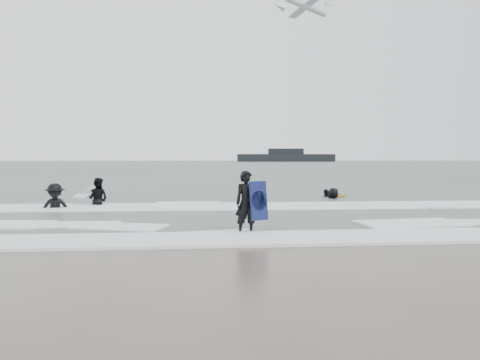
{
  "coord_description": "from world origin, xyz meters",
  "views": [
    {
      "loc": [
        -1.18,
        -11.27,
        1.96
      ],
      "look_at": [
        0.0,
        5.0,
        1.1
      ],
      "focal_mm": 35.0,
      "sensor_mm": 36.0,
      "label": 1
    }
  ],
  "objects": [
    {
      "name": "surf_foam",
      "position": [
        0.0,
        3.7,
        0.04
      ],
      "size": [
        30.03,
        9.06,
        0.09
      ],
      "color": "white",
      "rests_on": "ground"
    },
    {
      "name": "surfer_breaker",
      "position": [
        -6.54,
        5.68,
        0.0
      ],
      "size": [
        1.31,
        0.96,
        1.82
      ],
      "primitive_type": "imported",
      "rotation": [
        0.0,
        0.0,
        0.26
      ],
      "color": "black",
      "rests_on": "ground"
    },
    {
      "name": "sea",
      "position": [
        0.0,
        80.0,
        0.06
      ],
      "size": [
        320.0,
        320.0,
        0.0
      ],
      "primitive_type": "plane",
      "color": "#47544C",
      "rests_on": "ground"
    },
    {
      "name": "bodyboards",
      "position": [
        -0.27,
        5.72,
        0.5
      ],
      "size": [
        11.42,
        10.71,
        1.25
      ],
      "color": "#0D1440",
      "rests_on": "ground"
    },
    {
      "name": "ground",
      "position": [
        0.0,
        0.0,
        0.0
      ],
      "size": [
        320.0,
        320.0,
        0.0
      ],
      "primitive_type": "plane",
      "color": "brown",
      "rests_on": "ground"
    },
    {
      "name": "vessel_horizon",
      "position": [
        23.58,
        133.05,
        1.52
      ],
      "size": [
        30.06,
        5.37,
        4.08
      ],
      "color": "black",
      "rests_on": "ground"
    },
    {
      "name": "surfer_centre",
      "position": [
        -0.18,
        0.19,
        0.0
      ],
      "size": [
        0.65,
        0.49,
        1.6
      ],
      "primitive_type": "imported",
      "rotation": [
        0.0,
        0.0,
        0.2
      ],
      "color": "black",
      "rests_on": "ground"
    },
    {
      "name": "surfer_right_far",
      "position": [
        4.44,
        8.97,
        0.0
      ],
      "size": [
        0.97,
        0.92,
        1.67
      ],
      "primitive_type": "imported",
      "rotation": [
        0.0,
        0.0,
        -2.5
      ],
      "color": "black",
      "rests_on": "ground"
    },
    {
      "name": "surfer_right_near",
      "position": [
        4.36,
        9.86,
        0.0
      ],
      "size": [
        0.99,
        0.66,
        1.56
      ],
      "primitive_type": "imported",
      "rotation": [
        0.0,
        0.0,
        -2.81
      ],
      "color": "black",
      "rests_on": "ground"
    },
    {
      "name": "surfer_wading",
      "position": [
        -5.33,
        6.95,
        0.0
      ],
      "size": [
        0.96,
        0.85,
        1.66
      ],
      "primitive_type": "imported",
      "rotation": [
        0.0,
        0.0,
        2.83
      ],
      "color": "black",
      "rests_on": "ground"
    }
  ]
}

